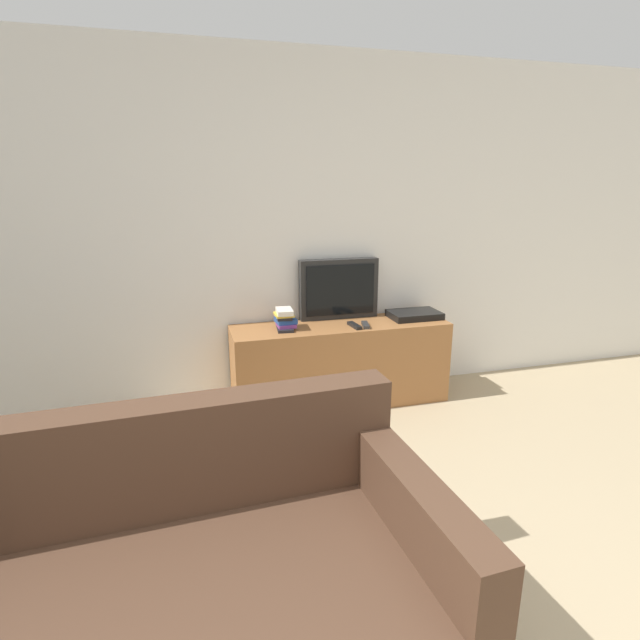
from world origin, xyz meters
TOP-DOWN VIEW (x-y plane):
  - wall_back at (0.00, 3.03)m, footprint 9.00×0.06m
  - tv_stand at (0.66, 2.76)m, footprint 1.66×0.45m
  - television at (0.70, 2.94)m, footprint 0.63×0.09m
  - couch at (-0.63, 0.72)m, footprint 1.96×1.07m
  - book_stack at (0.23, 2.75)m, footprint 0.16×0.23m
  - remote_on_stand at (0.82, 2.65)m, footprint 0.08×0.16m
  - remote_secondary at (0.74, 2.66)m, footprint 0.06×0.18m
  - set_top_box at (1.28, 2.78)m, footprint 0.40×0.27m

SIDE VIEW (x-z plane):
  - couch at x=-0.63m, z-range -0.15..0.74m
  - tv_stand at x=0.66m, z-range 0.00..0.64m
  - remote_on_stand at x=0.82m, z-range 0.64..0.66m
  - remote_secondary at x=0.74m, z-range 0.64..0.66m
  - set_top_box at x=1.28m, z-range 0.64..0.69m
  - book_stack at x=0.23m, z-range 0.63..0.79m
  - television at x=0.70m, z-range 0.64..1.11m
  - wall_back at x=0.00m, z-range 0.00..2.60m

